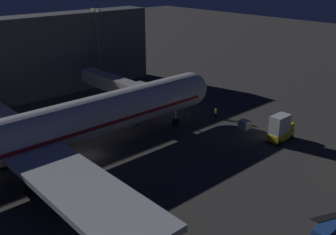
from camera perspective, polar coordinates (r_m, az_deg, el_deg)
name	(u,v)px	position (r m, az deg, el deg)	size (l,w,h in m)	color
ground_plane	(89,156)	(56.75, -11.71, -5.66)	(320.00, 320.00, 0.00)	#383533
airliner_at_gate	(30,136)	(51.30, -19.81, -2.58)	(51.01, 63.61, 18.11)	silver
jet_bridge	(118,86)	(68.66, -7.40, 4.68)	(17.94, 3.40, 7.33)	#9E9E99
apron_floodlight_mast	(98,44)	(83.57, -10.38, 10.65)	(2.90, 0.50, 17.49)	#59595E
ops_van	(281,128)	(62.04, 16.41, -1.53)	(2.36, 4.67, 4.35)	yellow
belt_loader	(330,225)	(43.99, 22.93, -14.57)	(1.96, 7.75, 3.39)	#234C9E
baggage_container_near_belt	(244,125)	(65.68, 11.28, -1.06)	(1.64, 1.51, 1.46)	#B7BABF
ground_crew_by_belt_loader	(216,113)	(69.38, 7.13, 0.74)	(0.40, 0.40, 1.91)	black
traffic_cone_nose_port	(207,119)	(68.28, 5.76, -0.25)	(0.36, 0.36, 0.55)	orange
traffic_cone_nose_starboard	(189,113)	(71.07, 3.14, 0.72)	(0.36, 0.36, 0.55)	orange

